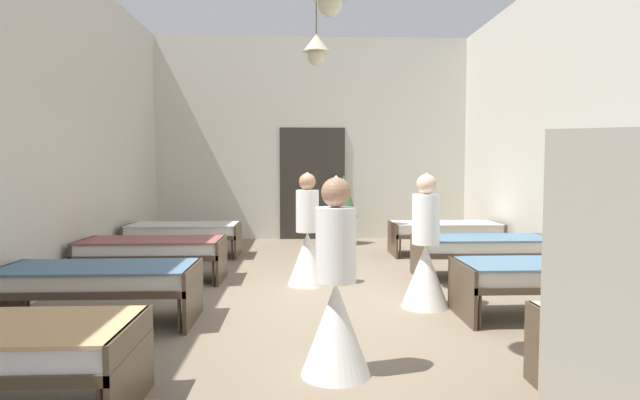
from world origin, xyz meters
The scene contains 12 objects.
ground_plane centered at (0.00, 0.00, -0.05)m, with size 7.27×10.63×0.10m, color #7A6B56.
room_shell centered at (0.00, 1.35, 2.17)m, with size 7.07×10.23×4.33m.
bed_left_row_1 centered at (-2.29, -0.95, 0.44)m, with size 1.90×0.84×0.57m.
bed_right_row_1 centered at (2.29, -0.95, 0.44)m, with size 1.90×0.84×0.57m.
bed_left_row_2 centered at (-2.29, 0.95, 0.44)m, with size 1.90×0.84×0.57m.
bed_right_row_2 centered at (2.29, 0.95, 0.44)m, with size 1.90×0.84×0.57m.
bed_left_row_3 centered at (-2.29, 2.85, 0.44)m, with size 1.90×0.84×0.57m.
bed_right_row_3 centered at (2.29, 2.85, 0.44)m, with size 1.90×0.84×0.57m.
nurse_near_aisle centered at (-0.19, 0.63, 0.53)m, with size 0.52×0.52×1.49m.
nurse_mid_aisle centered at (1.09, -0.51, 0.53)m, with size 0.52×0.52×1.49m.
nurse_far_aisle centered at (-0.03, -2.31, 0.53)m, with size 0.52×0.52×1.49m.
potted_plant centered at (0.61, 4.24, 0.82)m, with size 0.56×0.56×1.39m.
Camera 1 is at (-0.31, -6.02, 1.54)m, focal length 28.69 mm.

